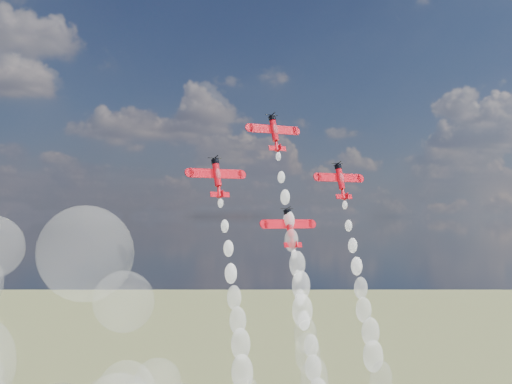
{
  "coord_description": "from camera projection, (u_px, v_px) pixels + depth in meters",
  "views": [
    {
      "loc": [
        -72.31,
        -112.68,
        102.39
      ],
      "look_at": [
        -3.23,
        10.45,
        107.32
      ],
      "focal_mm": 50.0,
      "sensor_mm": 36.0,
      "label": 1
    }
  ],
  "objects": [
    {
      "name": "plane_lead",
      "position": [
        274.0,
        132.0,
        147.18
      ],
      "size": [
        11.24,
        4.57,
        7.83
      ],
      "rotation": [
        1.28,
        0.0,
        0.0
      ],
      "color": "red",
      "rests_on": "ground"
    },
    {
      "name": "plane_left",
      "position": [
        217.0,
        177.0,
        137.1
      ],
      "size": [
        11.24,
        4.57,
        7.83
      ],
      "rotation": [
        1.28,
        0.0,
        0.0
      ],
      "color": "red",
      "rests_on": "ground"
    },
    {
      "name": "plane_right",
      "position": [
        341.0,
        181.0,
        151.4
      ],
      "size": [
        11.24,
        4.57,
        7.83
      ],
      "rotation": [
        1.28,
        0.0,
        0.0
      ],
      "color": "red",
      "rests_on": "ground"
    },
    {
      "name": "plane_slot",
      "position": [
        290.0,
        227.0,
        141.31
      ],
      "size": [
        11.24,
        4.57,
        7.83
      ],
      "rotation": [
        1.28,
        0.0,
        0.0
      ],
      "color": "red",
      "rests_on": "ground"
    },
    {
      "name": "smoke_trail_lead",
      "position": [
        309.0,
        348.0,
        134.62
      ],
      "size": [
        5.47,
        16.92,
        50.48
      ],
      "color": "white",
      "rests_on": "plane_lead"
    },
    {
      "name": "drifted_smoke_cloud",
      "position": [
        25.0,
        369.0,
        132.44
      ],
      "size": [
        64.21,
        36.9,
        58.89
      ],
      "color": "white",
      "rests_on": "ground"
    }
  ]
}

